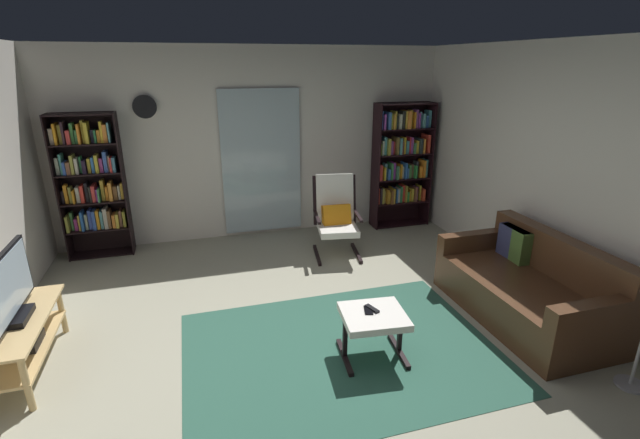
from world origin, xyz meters
TOP-DOWN VIEW (x-y plane):
  - ground_plane at (0.00, 0.00)m, footprint 7.02×7.02m
  - wall_back at (0.00, 2.90)m, footprint 5.60×0.06m
  - wall_right at (2.70, 0.00)m, footprint 0.06×6.00m
  - glass_door_panel at (0.07, 2.83)m, footprint 1.10×0.01m
  - area_rug at (0.22, -0.20)m, footprint 2.67×1.98m
  - tv_stand at (-2.32, 0.29)m, footprint 0.44×1.14m
  - television at (-2.31, 0.29)m, footprint 0.20×0.90m
  - bookshelf_near_tv at (-2.09, 2.68)m, footprint 0.77×0.30m
  - bookshelf_near_sofa at (2.12, 2.64)m, footprint 0.86×0.30m
  - leather_sofa at (2.15, -0.14)m, footprint 0.91×1.73m
  - lounge_armchair at (0.85, 1.86)m, footprint 0.66×0.73m
  - ottoman at (0.45, -0.34)m, footprint 0.57×0.53m
  - tv_remote at (0.46, -0.28)m, footprint 0.08×0.15m
  - cell_phone at (0.42, -0.29)m, footprint 0.10×0.15m
  - wall_clock at (-1.37, 2.82)m, footprint 0.29×0.03m

SIDE VIEW (x-z plane):
  - ground_plane at x=0.00m, z-range 0.00..0.00m
  - area_rug at x=0.22m, z-range 0.00..0.01m
  - leather_sofa at x=2.15m, z-range -0.11..0.69m
  - tv_stand at x=-2.32m, z-range 0.07..0.54m
  - ottoman at x=0.45m, z-range 0.14..0.56m
  - cell_phone at x=0.42m, z-range 0.42..0.43m
  - tv_remote at x=0.46m, z-range 0.42..0.44m
  - lounge_armchair at x=0.85m, z-range 0.02..1.05m
  - television at x=-2.31m, z-range 0.45..1.00m
  - bookshelf_near_tv at x=-2.09m, z-range 0.05..1.87m
  - bookshelf_near_sofa at x=2.12m, z-range 0.08..1.92m
  - glass_door_panel at x=0.07m, z-range 0.05..2.05m
  - wall_back at x=0.00m, z-range 0.00..2.60m
  - wall_right at x=2.70m, z-range 0.00..2.60m
  - wall_clock at x=-1.37m, z-range 1.71..2.00m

